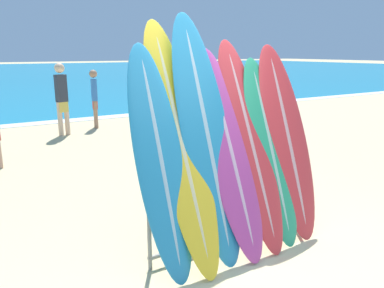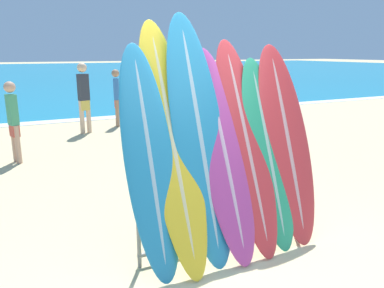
{
  "view_description": "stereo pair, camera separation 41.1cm",
  "coord_description": "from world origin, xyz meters",
  "px_view_note": "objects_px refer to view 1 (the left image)",
  "views": [
    {
      "loc": [
        -2.17,
        -2.72,
        2.04
      ],
      "look_at": [
        0.08,
        1.04,
        0.96
      ],
      "focal_mm": 35.0,
      "sensor_mm": 36.0,
      "label": 1
    },
    {
      "loc": [
        -1.8,
        -2.91,
        2.04
      ],
      "look_at": [
        0.08,
        1.04,
        0.96
      ],
      "focal_mm": 35.0,
      "sensor_mm": 36.0,
      "label": 2
    }
  ],
  "objects_px": {
    "surfboard_rack": "(231,201)",
    "surfboard_slot_0": "(160,160)",
    "surfboard_slot_5": "(270,150)",
    "person_mid_beach": "(95,97)",
    "person_near_water": "(178,99)",
    "person_far_left": "(62,97)",
    "surfboard_slot_1": "(180,143)",
    "surfboard_slot_2": "(206,136)",
    "surfboard_slot_4": "(250,143)",
    "surfboard_slot_6": "(287,140)",
    "surfboard_slot_3": "(229,151)"
  },
  "relations": [
    {
      "from": "surfboard_slot_2",
      "to": "surfboard_slot_6",
      "type": "xyz_separation_m",
      "value": [
        1.05,
        -0.07,
        -0.16
      ]
    },
    {
      "from": "surfboard_slot_0",
      "to": "surfboard_slot_2",
      "type": "xyz_separation_m",
      "value": [
        0.55,
        0.07,
        0.16
      ]
    },
    {
      "from": "person_mid_beach",
      "to": "surfboard_slot_2",
      "type": "bearing_deg",
      "value": -175.06
    },
    {
      "from": "surfboard_rack",
      "to": "surfboard_slot_1",
      "type": "relative_size",
      "value": 0.81
    },
    {
      "from": "surfboard_slot_1",
      "to": "surfboard_rack",
      "type": "bearing_deg",
      "value": -10.99
    },
    {
      "from": "surfboard_slot_2",
      "to": "person_near_water",
      "type": "height_order",
      "value": "surfboard_slot_2"
    },
    {
      "from": "surfboard_slot_3",
      "to": "surfboard_slot_1",
      "type": "bearing_deg",
      "value": 171.16
    },
    {
      "from": "surfboard_slot_1",
      "to": "surfboard_slot_2",
      "type": "distance_m",
      "value": 0.29
    },
    {
      "from": "person_far_left",
      "to": "surfboard_slot_5",
      "type": "bearing_deg",
      "value": 80.45
    },
    {
      "from": "surfboard_slot_5",
      "to": "person_mid_beach",
      "type": "height_order",
      "value": "surfboard_slot_5"
    },
    {
      "from": "surfboard_slot_1",
      "to": "surfboard_slot_6",
      "type": "height_order",
      "value": "surfboard_slot_1"
    },
    {
      "from": "surfboard_slot_0",
      "to": "person_far_left",
      "type": "bearing_deg",
      "value": 85.43
    },
    {
      "from": "surfboard_slot_1",
      "to": "person_mid_beach",
      "type": "relative_size",
      "value": 1.51
    },
    {
      "from": "surfboard_rack",
      "to": "surfboard_slot_5",
      "type": "height_order",
      "value": "surfboard_slot_5"
    },
    {
      "from": "surfboard_slot_0",
      "to": "person_near_water",
      "type": "distance_m",
      "value": 5.7
    },
    {
      "from": "person_near_water",
      "to": "person_mid_beach",
      "type": "distance_m",
      "value": 2.56
    },
    {
      "from": "surfboard_slot_1",
      "to": "surfboard_slot_6",
      "type": "distance_m",
      "value": 1.35
    },
    {
      "from": "surfboard_rack",
      "to": "person_mid_beach",
      "type": "distance_m",
      "value": 7.14
    },
    {
      "from": "surfboard_slot_3",
      "to": "person_far_left",
      "type": "xyz_separation_m",
      "value": [
        -0.27,
        6.54,
        -0.08
      ]
    },
    {
      "from": "surfboard_slot_0",
      "to": "person_far_left",
      "type": "distance_m",
      "value": 6.56
    },
    {
      "from": "person_near_water",
      "to": "person_far_left",
      "type": "height_order",
      "value": "person_far_left"
    },
    {
      "from": "surfboard_slot_6",
      "to": "person_mid_beach",
      "type": "height_order",
      "value": "surfboard_slot_6"
    },
    {
      "from": "surfboard_rack",
      "to": "surfboard_slot_4",
      "type": "height_order",
      "value": "surfboard_slot_4"
    },
    {
      "from": "surfboard_rack",
      "to": "surfboard_slot_5",
      "type": "relative_size",
      "value": 0.97
    },
    {
      "from": "person_far_left",
      "to": "surfboard_slot_3",
      "type": "bearing_deg",
      "value": 75.75
    },
    {
      "from": "surfboard_rack",
      "to": "surfboard_slot_5",
      "type": "bearing_deg",
      "value": 0.3
    },
    {
      "from": "surfboard_slot_4",
      "to": "person_far_left",
      "type": "height_order",
      "value": "surfboard_slot_4"
    },
    {
      "from": "surfboard_rack",
      "to": "person_far_left",
      "type": "distance_m",
      "value": 6.58
    },
    {
      "from": "surfboard_rack",
      "to": "surfboard_slot_3",
      "type": "relative_size",
      "value": 0.92
    },
    {
      "from": "surfboard_slot_5",
      "to": "person_far_left",
      "type": "distance_m",
      "value": 6.61
    },
    {
      "from": "surfboard_slot_2",
      "to": "person_far_left",
      "type": "relative_size",
      "value": 1.38
    },
    {
      "from": "surfboard_rack",
      "to": "person_near_water",
      "type": "xyz_separation_m",
      "value": [
        2.07,
        4.94,
        0.43
      ]
    },
    {
      "from": "surfboard_slot_6",
      "to": "surfboard_slot_0",
      "type": "bearing_deg",
      "value": 179.97
    },
    {
      "from": "person_near_water",
      "to": "person_mid_beach",
      "type": "bearing_deg",
      "value": 35.34
    },
    {
      "from": "surfboard_slot_0",
      "to": "person_near_water",
      "type": "xyz_separation_m",
      "value": [
        2.88,
        4.92,
        -0.14
      ]
    },
    {
      "from": "surfboard_slot_0",
      "to": "surfboard_slot_6",
      "type": "relative_size",
      "value": 1.0
    },
    {
      "from": "surfboard_slot_0",
      "to": "person_far_left",
      "type": "xyz_separation_m",
      "value": [
        0.52,
        6.53,
        -0.1
      ]
    },
    {
      "from": "person_far_left",
      "to": "surfboard_slot_6",
      "type": "bearing_deg",
      "value": 82.78
    },
    {
      "from": "surfboard_slot_0",
      "to": "surfboard_slot_6",
      "type": "height_order",
      "value": "surfboard_slot_0"
    },
    {
      "from": "surfboard_rack",
      "to": "person_far_left",
      "type": "height_order",
      "value": "person_far_left"
    },
    {
      "from": "surfboard_slot_2",
      "to": "surfboard_slot_4",
      "type": "height_order",
      "value": "surfboard_slot_2"
    },
    {
      "from": "surfboard_slot_3",
      "to": "surfboard_slot_4",
      "type": "xyz_separation_m",
      "value": [
        0.29,
        0.03,
        0.04
      ]
    },
    {
      "from": "surfboard_slot_2",
      "to": "surfboard_slot_3",
      "type": "xyz_separation_m",
      "value": [
        0.24,
        -0.07,
        -0.18
      ]
    },
    {
      "from": "surfboard_slot_0",
      "to": "surfboard_slot_2",
      "type": "height_order",
      "value": "surfboard_slot_2"
    },
    {
      "from": "person_near_water",
      "to": "surfboard_slot_5",
      "type": "bearing_deg",
      "value": 165.04
    },
    {
      "from": "surfboard_slot_0",
      "to": "surfboard_slot_5",
      "type": "height_order",
      "value": "surfboard_slot_0"
    },
    {
      "from": "surfboard_slot_5",
      "to": "person_near_water",
      "type": "height_order",
      "value": "surfboard_slot_5"
    },
    {
      "from": "surfboard_slot_4",
      "to": "surfboard_slot_5",
      "type": "height_order",
      "value": "surfboard_slot_4"
    },
    {
      "from": "surfboard_slot_6",
      "to": "surfboard_slot_4",
      "type": "bearing_deg",
      "value": 177.21
    },
    {
      "from": "surfboard_rack",
      "to": "surfboard_slot_0",
      "type": "height_order",
      "value": "surfboard_slot_0"
    }
  ]
}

